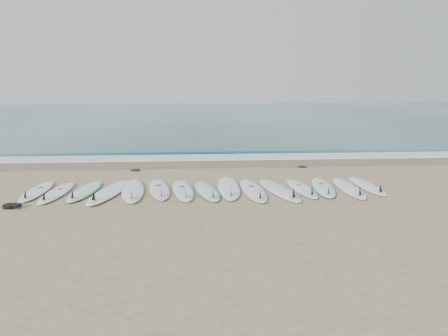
{
  "coord_description": "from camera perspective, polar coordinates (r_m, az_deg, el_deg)",
  "views": [
    {
      "loc": [
        -0.38,
        -11.34,
        2.76
      ],
      "look_at": [
        0.57,
        1.2,
        0.4
      ],
      "focal_mm": 35.0,
      "sensor_mm": 36.0,
      "label": 1
    }
  ],
  "objects": [
    {
      "name": "wet_sand_band",
      "position": [
        15.69,
        -2.88,
        0.5
      ],
      "size": [
        120.0,
        1.8,
        0.01
      ],
      "primitive_type": "cube",
      "color": "#72644B",
      "rests_on": "ground"
    },
    {
      "name": "seaweed_near",
      "position": [
        14.74,
        -11.5,
        -0.24
      ],
      "size": [
        0.35,
        0.27,
        0.07
      ],
      "primitive_type": "ellipsoid",
      "color": "black",
      "rests_on": "ground"
    },
    {
      "name": "surfboard_6",
      "position": [
        11.59,
        -5.36,
        -2.91
      ],
      "size": [
        0.76,
        2.51,
        0.32
      ],
      "rotation": [
        0.0,
        0.0,
        0.1
      ],
      "color": "white",
      "rests_on": "ground"
    },
    {
      "name": "ocean",
      "position": [
        43.93,
        -3.87,
        7.01
      ],
      "size": [
        120.0,
        55.0,
        0.03
      ],
      "primitive_type": "cube",
      "color": "#225C68",
      "rests_on": "ground"
    },
    {
      "name": "surfboard_7",
      "position": [
        11.52,
        -2.22,
        -3.02
      ],
      "size": [
        0.89,
        2.41,
        0.3
      ],
      "rotation": [
        0.0,
        0.0,
        0.14
      ],
      "color": "silver",
      "rests_on": "ground"
    },
    {
      "name": "surfboard_0",
      "position": [
        12.46,
        -23.27,
        -2.8
      ],
      "size": [
        0.52,
        2.39,
        0.3
      ],
      "rotation": [
        0.0,
        0.0,
        0.01
      ],
      "color": "white",
      "rests_on": "ground"
    },
    {
      "name": "surfboard_1",
      "position": [
        12.08,
        -21.07,
        -3.04
      ],
      "size": [
        0.62,
        2.42,
        0.31
      ],
      "rotation": [
        0.0,
        0.0,
        -0.05
      ],
      "color": "white",
      "rests_on": "ground"
    },
    {
      "name": "surfboard_10",
      "position": [
        11.63,
        7.29,
        -2.88
      ],
      "size": [
        1.01,
        2.77,
        0.35
      ],
      "rotation": [
        0.0,
        0.0,
        0.17
      ],
      "color": "white",
      "rests_on": "ground"
    },
    {
      "name": "surfboard_11",
      "position": [
        11.96,
        10.18,
        -2.63
      ],
      "size": [
        0.62,
        2.39,
        0.3
      ],
      "rotation": [
        0.0,
        0.0,
        0.05
      ],
      "color": "white",
      "rests_on": "ground"
    },
    {
      "name": "surfboard_4",
      "position": [
        11.75,
        -11.82,
        -2.87
      ],
      "size": [
        0.85,
        2.81,
        0.35
      ],
      "rotation": [
        0.0,
        0.0,
        0.1
      ],
      "color": "white",
      "rests_on": "ground"
    },
    {
      "name": "ground",
      "position": [
        11.68,
        -2.34,
        -3.05
      ],
      "size": [
        120.0,
        120.0,
        0.0
      ],
      "primitive_type": "plane",
      "color": "#998663"
    },
    {
      "name": "surfboard_5",
      "position": [
        11.8,
        -8.45,
        -2.73
      ],
      "size": [
        0.85,
        2.6,
        0.33
      ],
      "rotation": [
        0.0,
        0.0,
        0.13
      ],
      "color": "silver",
      "rests_on": "ground"
    },
    {
      "name": "surfboard_8",
      "position": [
        11.8,
        0.63,
        -2.59
      ],
      "size": [
        0.67,
        2.83,
        0.36
      ],
      "rotation": [
        0.0,
        0.0,
        -0.03
      ],
      "color": "white",
      "rests_on": "ground"
    },
    {
      "name": "seaweed_far",
      "position": [
        15.29,
        10.17,
        0.19
      ],
      "size": [
        0.33,
        0.26,
        0.06
      ],
      "primitive_type": "ellipsoid",
      "color": "black",
      "rests_on": "ground"
    },
    {
      "name": "wave_crest",
      "position": [
        18.54,
        -3.12,
        2.21
      ],
      "size": [
        120.0,
        1.0,
        0.1
      ],
      "primitive_type": "cube",
      "color": "#225C68",
      "rests_on": "ground"
    },
    {
      "name": "surfboard_13",
      "position": [
        12.24,
        16.07,
        -2.56
      ],
      "size": [
        0.67,
        2.55,
        0.32
      ],
      "rotation": [
        0.0,
        0.0,
        -0.06
      ],
      "color": "white",
      "rests_on": "ground"
    },
    {
      "name": "surfboard_9",
      "position": [
        11.55,
        3.87,
        -2.91
      ],
      "size": [
        0.65,
        2.71,
        0.34
      ],
      "rotation": [
        0.0,
        0.0,
        0.03
      ],
      "color": "white",
      "rests_on": "ground"
    },
    {
      "name": "surfboard_12",
      "position": [
        12.23,
        12.8,
        -2.46
      ],
      "size": [
        0.94,
        2.55,
        0.32
      ],
      "rotation": [
        0.0,
        0.0,
        -0.14
      ],
      "color": "white",
      "rests_on": "ground"
    },
    {
      "name": "foam_band",
      "position": [
        17.06,
        -3.01,
        1.37
      ],
      "size": [
        120.0,
        1.4,
        0.04
      ],
      "primitive_type": "cube",
      "color": "silver",
      "rests_on": "ground"
    },
    {
      "name": "surfboard_2",
      "position": [
        12.05,
        -17.77,
        -2.9
      ],
      "size": [
        0.81,
        2.47,
        0.31
      ],
      "rotation": [
        0.0,
        0.0,
        -0.09
      ],
      "color": "white",
      "rests_on": "ground"
    },
    {
      "name": "surfboard_3",
      "position": [
        11.71,
        -14.87,
        -3.05
      ],
      "size": [
        1.07,
        2.91,
        0.36
      ],
      "rotation": [
        0.0,
        0.0,
        -0.17
      ],
      "color": "white",
      "rests_on": "ground"
    },
    {
      "name": "leash_coil",
      "position": [
        11.2,
        -26.0,
        -4.47
      ],
      "size": [
        0.46,
        0.36,
        0.11
      ],
      "color": "black",
      "rests_on": "ground"
    },
    {
      "name": "surfboard_14",
      "position": [
        12.68,
        18.25,
        -2.24
      ],
      "size": [
        0.5,
        2.38,
        0.3
      ],
      "rotation": [
        0.0,
        0.0,
        0.0
      ],
      "color": "white",
      "rests_on": "ground"
    }
  ]
}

